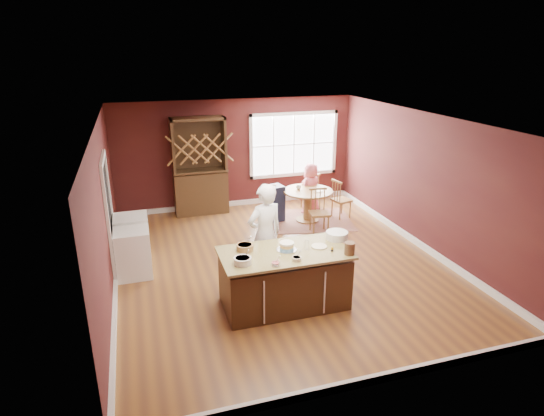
{
  "coord_description": "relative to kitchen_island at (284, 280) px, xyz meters",
  "views": [
    {
      "loc": [
        -2.43,
        -7.41,
        3.89
      ],
      "look_at": [
        -0.1,
        0.19,
        1.05
      ],
      "focal_mm": 30.0,
      "sensor_mm": 36.0,
      "label": 1
    }
  ],
  "objects": [
    {
      "name": "room_shell",
      "position": [
        0.39,
        1.43,
        0.91
      ],
      "size": [
        7.0,
        7.0,
        7.0
      ],
      "color": "brown",
      "rests_on": "ground"
    },
    {
      "name": "window",
      "position": [
        1.89,
        4.9,
        1.06
      ],
      "size": [
        2.36,
        0.1,
        1.66
      ],
      "primitive_type": null,
      "color": "white",
      "rests_on": "room_shell"
    },
    {
      "name": "doorway",
      "position": [
        -2.58,
        2.03,
        0.59
      ],
      "size": [
        0.08,
        1.26,
        2.13
      ],
      "primitive_type": null,
      "color": "white",
      "rests_on": "room_shell"
    },
    {
      "name": "kitchen_island",
      "position": [
        0.0,
        0.0,
        0.0
      ],
      "size": [
        1.99,
        1.04,
        0.92
      ],
      "color": "#382715",
      "rests_on": "ground"
    },
    {
      "name": "dining_table",
      "position": [
        1.7,
        3.33,
        0.1
      ],
      "size": [
        1.15,
        1.15,
        0.75
      ],
      "color": "brown",
      "rests_on": "ground"
    },
    {
      "name": "baker",
      "position": [
        -0.09,
        0.77,
        0.46
      ],
      "size": [
        0.75,
        0.59,
        1.8
      ],
      "primitive_type": "imported",
      "rotation": [
        0.0,
        0.0,
        3.41
      ],
      "color": "white",
      "rests_on": "ground"
    },
    {
      "name": "layer_cake",
      "position": [
        0.05,
        0.05,
        0.55
      ],
      "size": [
        0.32,
        0.32,
        0.13
      ],
      "primitive_type": null,
      "color": "white",
      "rests_on": "kitchen_island"
    },
    {
      "name": "bowl_blue",
      "position": [
        -0.71,
        -0.21,
        0.53
      ],
      "size": [
        0.26,
        0.26,
        0.1
      ],
      "primitive_type": "cylinder",
      "color": "silver",
      "rests_on": "kitchen_island"
    },
    {
      "name": "bowl_yellow",
      "position": [
        -0.57,
        0.23,
        0.53
      ],
      "size": [
        0.26,
        0.26,
        0.1
      ],
      "primitive_type": "cylinder",
      "color": "brown",
      "rests_on": "kitchen_island"
    },
    {
      "name": "bowl_pink",
      "position": [
        -0.27,
        -0.4,
        0.51
      ],
      "size": [
        0.13,
        0.13,
        0.05
      ],
      "primitive_type": "cylinder",
      "color": "silver",
      "rests_on": "kitchen_island"
    },
    {
      "name": "bowl_olive",
      "position": [
        0.07,
        -0.33,
        0.51
      ],
      "size": [
        0.14,
        0.14,
        0.05
      ],
      "primitive_type": "cylinder",
      "color": "beige",
      "rests_on": "kitchen_island"
    },
    {
      "name": "drinking_glass",
      "position": [
        0.36,
        -0.01,
        0.55
      ],
      "size": [
        0.07,
        0.07,
        0.15
      ],
      "primitive_type": "cylinder",
      "color": "white",
      "rests_on": "kitchen_island"
    },
    {
      "name": "dinner_plate",
      "position": [
        0.58,
        0.01,
        0.49
      ],
      "size": [
        0.25,
        0.25,
        0.02
      ],
      "primitive_type": "cylinder",
      "color": "#EFE9B7",
      "rests_on": "kitchen_island"
    },
    {
      "name": "white_tub",
      "position": [
        0.98,
        0.22,
        0.54
      ],
      "size": [
        0.36,
        0.36,
        0.12
      ],
      "primitive_type": "cylinder",
      "color": "white",
      "rests_on": "kitchen_island"
    },
    {
      "name": "stoneware_crock",
      "position": [
        0.91,
        -0.37,
        0.58
      ],
      "size": [
        0.16,
        0.16,
        0.19
      ],
      "primitive_type": "cylinder",
      "color": "brown",
      "rests_on": "kitchen_island"
    },
    {
      "name": "toy_figurine",
      "position": [
        0.7,
        -0.2,
        0.52
      ],
      "size": [
        0.04,
        0.04,
        0.07
      ],
      "primitive_type": null,
      "color": "gold",
      "rests_on": "kitchen_island"
    },
    {
      "name": "rug",
      "position": [
        1.7,
        3.33,
        -0.43
      ],
      "size": [
        2.31,
        1.96,
        0.01
      ],
      "primitive_type": "cube",
      "rotation": [
        0.0,
        0.0,
        -0.21
      ],
      "color": "brown",
      "rests_on": "ground"
    },
    {
      "name": "chair_east",
      "position": [
        2.55,
        3.32,
        0.04
      ],
      "size": [
        0.47,
        0.48,
        0.95
      ],
      "primitive_type": null,
      "rotation": [
        0.0,
        0.0,
        1.81
      ],
      "color": "brown",
      "rests_on": "ground"
    },
    {
      "name": "chair_south",
      "position": [
        1.67,
        2.57,
        0.06
      ],
      "size": [
        0.47,
        0.45,
        1.0
      ],
      "primitive_type": null,
      "rotation": [
        0.0,
        0.0,
        -0.14
      ],
      "color": "#935729",
      "rests_on": "ground"
    },
    {
      "name": "chair_north",
      "position": [
        2.08,
        4.18,
        0.02
      ],
      "size": [
        0.49,
        0.48,
        0.92
      ],
      "primitive_type": null,
      "rotation": [
        0.0,
        0.0,
        3.5
      ],
      "color": "#965B2B",
      "rests_on": "ground"
    },
    {
      "name": "seated_woman",
      "position": [
        1.95,
        3.8,
        0.19
      ],
      "size": [
        0.73,
        0.65,
        1.26
      ],
      "primitive_type": "imported",
      "rotation": [
        0.0,
        0.0,
        3.64
      ],
      "color": "#D05C68",
      "rests_on": "ground"
    },
    {
      "name": "high_chair",
      "position": [
        0.98,
        3.58,
        0.01
      ],
      "size": [
        0.42,
        0.42,
        0.89
      ],
      "primitive_type": null,
      "rotation": [
        0.0,
        0.0,
        0.18
      ],
      "color": "#131B35",
      "rests_on": "ground"
    },
    {
      "name": "toddler",
      "position": [
        0.95,
        3.68,
        0.37
      ],
      "size": [
        0.18,
        0.14,
        0.26
      ],
      "primitive_type": null,
      "color": "#8CA5BF",
      "rests_on": "high_chair"
    },
    {
      "name": "table_plate",
      "position": [
        1.9,
        3.22,
        0.32
      ],
      "size": [
        0.21,
        0.21,
        0.02
      ],
      "primitive_type": "cylinder",
      "color": "beige",
      "rests_on": "dining_table"
    },
    {
      "name": "table_cup",
      "position": [
        1.51,
        3.48,
        0.36
      ],
      "size": [
        0.13,
        0.13,
        0.09
      ],
      "primitive_type": "imported",
      "rotation": [
        0.0,
        0.0,
        0.18
      ],
      "color": "silver",
      "rests_on": "dining_table"
    },
    {
      "name": "hutch",
      "position": [
        -0.59,
        4.65,
        0.73
      ],
      "size": [
        1.28,
        0.53,
        2.34
      ],
      "primitive_type": "cube",
      "color": "black",
      "rests_on": "ground"
    },
    {
      "name": "washer",
      "position": [
        -2.25,
        1.71,
        -0.01
      ],
      "size": [
        0.6,
        0.58,
        0.87
      ],
      "primitive_type": "cube",
      "color": "white",
      "rests_on": "ground"
    },
    {
      "name": "dryer",
      "position": [
        -2.25,
        2.35,
        0.01
      ],
      "size": [
        0.62,
        0.6,
        0.9
      ],
      "primitive_type": "cube",
      "color": "silver",
      "rests_on": "ground"
    }
  ]
}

